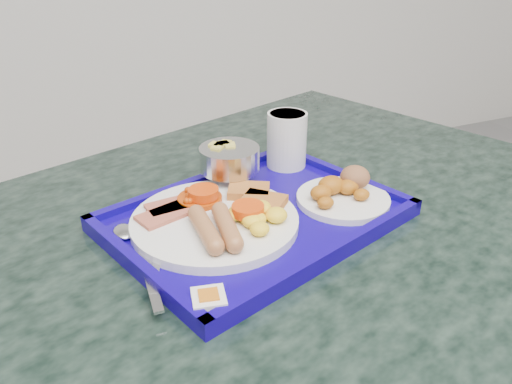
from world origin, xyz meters
TOP-DOWN VIEW (x-y plane):
  - table at (-0.01, 1.15)m, footprint 1.50×1.24m
  - tray at (-0.01, 1.14)m, footprint 0.51×0.44m
  - main_plate at (-0.07, 1.14)m, footprint 0.25×0.25m
  - bread_plate at (0.14, 1.13)m, footprint 0.15×0.15m
  - fruit_bowl at (-0.01, 1.26)m, footprint 0.10×0.10m
  - juice_cup at (0.12, 1.29)m, footprint 0.07×0.07m
  - spoon at (-0.20, 1.14)m, footprint 0.07×0.18m
  - knife at (-0.20, 1.07)m, footprint 0.02×0.18m
  - jam_packet at (-0.15, 0.97)m, footprint 0.05×0.05m

SIDE VIEW (x-z plane):
  - table at x=-0.01m, z-range 0.19..1.00m
  - tray at x=-0.01m, z-range 0.80..0.82m
  - knife at x=-0.20m, z-range 0.82..0.82m
  - spoon at x=-0.20m, z-range 0.81..0.83m
  - jam_packet at x=-0.15m, z-range 0.82..0.83m
  - main_plate at x=-0.07m, z-range 0.81..0.85m
  - bread_plate at x=0.14m, z-range 0.81..0.86m
  - fruit_bowl at x=-0.01m, z-range 0.83..0.90m
  - juice_cup at x=0.12m, z-range 0.82..0.92m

